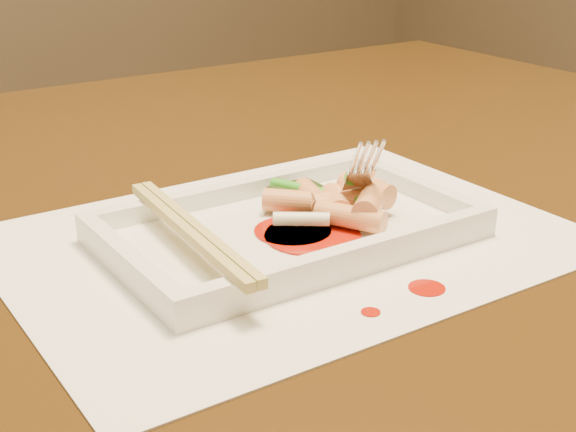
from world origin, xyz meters
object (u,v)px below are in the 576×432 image
placemat (288,240)px  chopstick_a (186,231)px  table (168,300)px  plate_base (288,234)px  fork (352,111)px

placemat → chopstick_a: chopstick_a is taller
table → placemat: (0.04, -0.14, 0.10)m
placemat → plate_base: size_ratio=1.54×
placemat → fork: fork is taller
table → chopstick_a: (-0.05, -0.14, 0.13)m
chopstick_a → placemat: bearing=0.0°
plate_base → fork: 0.11m
table → plate_base: size_ratio=5.38×
table → plate_base: bearing=-76.0°
fork → table: bearing=130.5°
table → fork: fork is taller
plate_base → fork: fork is taller
table → chopstick_a: 0.20m
table → fork: bearing=-49.5°
chopstick_a → fork: fork is taller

